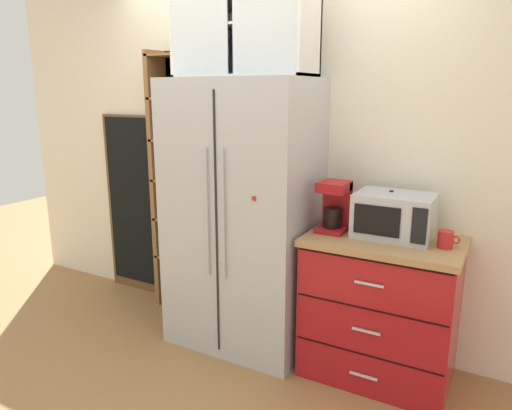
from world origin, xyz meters
TOP-DOWN VIEW (x-y plane):
  - ground_plane at (0.00, 0.00)m, footprint 10.60×10.60m
  - wall_back_cream at (0.00, 0.40)m, footprint 4.91×0.10m
  - refrigerator at (0.00, 0.03)m, footprint 0.95×0.66m
  - pantry_shelf_column at (-0.71, 0.30)m, footprint 0.44×0.25m
  - counter_cabinet at (0.94, 0.07)m, footprint 0.89×0.59m
  - microwave at (0.98, 0.12)m, footprint 0.44×0.33m
  - coffee_maker at (0.63, 0.08)m, footprint 0.17×0.20m
  - mug_red at (1.28, 0.05)m, footprint 0.12×0.08m
  - mug_sage at (0.95, 0.01)m, footprint 0.11×0.08m
  - bottle_cobalt at (0.94, 0.09)m, footprint 0.07×0.07m
  - bottle_amber at (0.94, 0.16)m, footprint 0.06×0.06m
  - upper_cabinet at (-0.00, 0.08)m, footprint 0.91×0.32m
  - chalkboard_menu at (-1.25, 0.33)m, footprint 0.60×0.04m

SIDE VIEW (x-z plane):
  - ground_plane at x=0.00m, z-range 0.00..0.00m
  - counter_cabinet at x=0.94m, z-range 0.00..0.89m
  - chalkboard_menu at x=-1.25m, z-range 0.00..1.54m
  - refrigerator at x=0.00m, z-range 0.00..1.80m
  - mug_sage at x=0.95m, z-range 0.89..0.97m
  - mug_red at x=1.28m, z-range 0.89..0.98m
  - bottle_cobalt at x=0.94m, z-range 0.87..1.12m
  - bottle_amber at x=0.94m, z-range 0.87..1.14m
  - microwave at x=0.98m, z-range 0.88..1.14m
  - pantry_shelf_column at x=-0.71m, z-range 0.02..2.04m
  - coffee_maker at x=0.63m, z-range 0.89..1.20m
  - wall_back_cream at x=0.00m, z-range 0.00..2.55m
  - upper_cabinet at x=0.00m, z-range 1.80..2.42m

